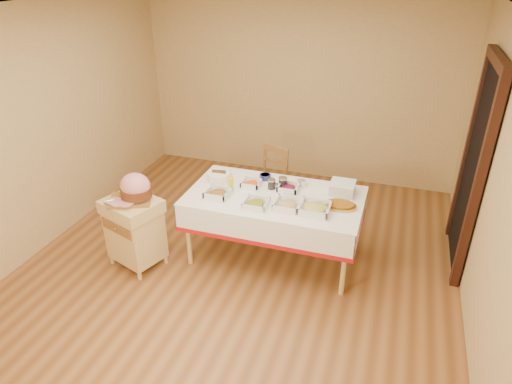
% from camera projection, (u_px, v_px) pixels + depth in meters
% --- Properties ---
extents(room_shell, '(5.00, 5.00, 5.00)m').
position_uv_depth(room_shell, '(237.00, 155.00, 4.33)').
color(room_shell, brown).
rests_on(room_shell, ground).
extents(doorway, '(0.09, 1.10, 2.20)m').
position_uv_depth(doorway, '(475.00, 166.00, 4.57)').
color(doorway, black).
rests_on(doorway, ground).
extents(dining_table, '(1.82, 1.02, 0.76)m').
position_uv_depth(dining_table, '(274.00, 209.00, 4.83)').
color(dining_table, '#DCC179').
rests_on(dining_table, ground).
extents(butcher_cart, '(0.66, 0.61, 0.77)m').
position_uv_depth(butcher_cart, '(135.00, 229.00, 4.78)').
color(butcher_cart, '#DCC179').
rests_on(butcher_cart, ground).
extents(dining_chair, '(0.51, 0.49, 0.89)m').
position_uv_depth(dining_chair, '(269.00, 181.00, 5.72)').
color(dining_chair, olive).
rests_on(dining_chair, ground).
extents(ham_on_board, '(0.44, 0.42, 0.29)m').
position_uv_depth(ham_on_board, '(135.00, 189.00, 4.58)').
color(ham_on_board, olive).
rests_on(ham_on_board, butcher_cart).
extents(serving_dish_a, '(0.25, 0.24, 0.11)m').
position_uv_depth(serving_dish_a, '(218.00, 193.00, 4.72)').
color(serving_dish_a, white).
rests_on(serving_dish_a, dining_table).
extents(serving_dish_b, '(0.24, 0.24, 0.10)m').
position_uv_depth(serving_dish_b, '(256.00, 204.00, 4.53)').
color(serving_dish_b, white).
rests_on(serving_dish_b, dining_table).
extents(serving_dish_c, '(0.26, 0.26, 0.11)m').
position_uv_depth(serving_dish_c, '(288.00, 205.00, 4.50)').
color(serving_dish_c, white).
rests_on(serving_dish_c, dining_table).
extents(serving_dish_d, '(0.30, 0.30, 0.11)m').
position_uv_depth(serving_dish_d, '(315.00, 208.00, 4.44)').
color(serving_dish_d, white).
rests_on(serving_dish_d, dining_table).
extents(serving_dish_e, '(0.21, 0.20, 0.09)m').
position_uv_depth(serving_dish_e, '(251.00, 184.00, 4.92)').
color(serving_dish_e, white).
rests_on(serving_dish_e, dining_table).
extents(serving_dish_f, '(0.22, 0.21, 0.10)m').
position_uv_depth(serving_dish_f, '(288.00, 188.00, 4.83)').
color(serving_dish_f, white).
rests_on(serving_dish_f, dining_table).
extents(small_bowl_left, '(0.12, 0.12, 0.05)m').
position_uv_depth(small_bowl_left, '(227.00, 173.00, 5.16)').
color(small_bowl_left, white).
rests_on(small_bowl_left, dining_table).
extents(small_bowl_mid, '(0.13, 0.13, 0.06)m').
position_uv_depth(small_bowl_mid, '(265.00, 176.00, 5.08)').
color(small_bowl_mid, navy).
rests_on(small_bowl_mid, dining_table).
extents(small_bowl_right, '(0.12, 0.12, 0.06)m').
position_uv_depth(small_bowl_right, '(301.00, 183.00, 4.94)').
color(small_bowl_right, white).
rests_on(small_bowl_right, dining_table).
extents(bowl_white_imported, '(0.16, 0.16, 0.04)m').
position_uv_depth(bowl_white_imported, '(278.00, 181.00, 5.00)').
color(bowl_white_imported, white).
rests_on(bowl_white_imported, dining_table).
extents(bowl_small_imported, '(0.17, 0.17, 0.05)m').
position_uv_depth(bowl_small_imported, '(337.00, 188.00, 4.83)').
color(bowl_small_imported, white).
rests_on(bowl_small_imported, dining_table).
extents(preserve_jar_left, '(0.09, 0.09, 0.11)m').
position_uv_depth(preserve_jar_left, '(272.00, 185.00, 4.86)').
color(preserve_jar_left, silver).
rests_on(preserve_jar_left, dining_table).
extents(preserve_jar_right, '(0.10, 0.10, 0.12)m').
position_uv_depth(preserve_jar_right, '(283.00, 183.00, 4.88)').
color(preserve_jar_right, silver).
rests_on(preserve_jar_right, dining_table).
extents(mustard_bottle, '(0.06, 0.06, 0.18)m').
position_uv_depth(mustard_bottle, '(231.00, 183.00, 4.82)').
color(mustard_bottle, yellow).
rests_on(mustard_bottle, dining_table).
extents(bread_basket, '(0.26, 0.26, 0.11)m').
position_uv_depth(bread_basket, '(219.00, 176.00, 5.04)').
color(bread_basket, white).
rests_on(bread_basket, dining_table).
extents(plate_stack, '(0.25, 0.25, 0.12)m').
position_uv_depth(plate_stack, '(342.00, 188.00, 4.77)').
color(plate_stack, white).
rests_on(plate_stack, dining_table).
extents(brass_platter, '(0.33, 0.23, 0.04)m').
position_uv_depth(brass_platter, '(340.00, 205.00, 4.53)').
color(brass_platter, '#B59033').
rests_on(brass_platter, dining_table).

